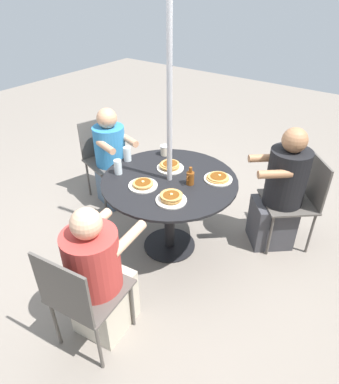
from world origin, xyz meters
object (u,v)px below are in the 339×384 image
(coffee_cup, at_px, (165,150))
(pancake_plate_b, at_px, (218,178))
(syrup_bottle, at_px, (190,178))
(drinking_glass_a, at_px, (118,167))
(patio_table, at_px, (170,193))
(diner_south, at_px, (280,195))
(diner_north, at_px, (112,162))
(pancake_plate_d, at_px, (143,184))
(diner_east, at_px, (99,279))
(pancake_plate_a, at_px, (170,166))
(patio_chair_north, at_px, (104,154))
(drinking_glass_b, at_px, (127,154))
(patio_chair_south, at_px, (298,196))
(patio_chair_east, at_px, (81,294))
(pancake_plate_c, at_px, (171,198))

(coffee_cup, bearing_deg, pancake_plate_b, 80.74)
(syrup_bottle, height_order, drinking_glass_a, syrup_bottle)
(patio_table, distance_m, syrup_bottle, 0.28)
(diner_south, xyz_separation_m, pancake_plate_b, (0.42, -0.43, 0.23))
(diner_north, height_order, pancake_plate_d, diner_north)
(diner_east, xyz_separation_m, pancake_plate_a, (-1.15, -0.24, 0.28))
(pancake_plate_b, height_order, syrup_bottle, syrup_bottle)
(patio_chair_north, xyz_separation_m, drinking_glass_b, (0.27, 0.62, 0.30))
(diner_south, relative_size, pancake_plate_b, 4.89)
(diner_east, xyz_separation_m, pancake_plate_b, (-1.24, 0.21, 0.28))
(patio_chair_north, distance_m, patio_chair_south, 2.09)
(diner_north, bearing_deg, pancake_plate_b, 104.17)
(pancake_plate_d, bearing_deg, diner_east, 17.29)
(patio_chair_east, bearing_deg, pancake_plate_a, 93.61)
(patio_chair_east, xyz_separation_m, coffee_cup, (-1.52, -0.46, 0.28))
(pancake_plate_d, relative_size, drinking_glass_a, 1.87)
(pancake_plate_a, bearing_deg, coffee_cup, -133.20)
(patio_chair_south, xyz_separation_m, syrup_bottle, (0.73, -0.72, 0.29))
(diner_north, height_order, diner_east, diner_north)
(patio_chair_south, relative_size, pancake_plate_a, 3.67)
(syrup_bottle, bearing_deg, patio_chair_north, -101.96)
(patio_table, distance_m, pancake_plate_a, 0.25)
(pancake_plate_d, distance_m, coffee_cup, 0.60)
(diner_east, height_order, drinking_glass_b, diner_east)
(patio_table, height_order, patio_chair_south, patio_chair_south)
(patio_chair_north, distance_m, diner_east, 1.83)
(patio_chair_east, height_order, diner_east, diner_east)
(diner_north, xyz_separation_m, patio_chair_south, (-0.50, 1.87, 0.02))
(pancake_plate_c, xyz_separation_m, coffee_cup, (-0.60, -0.51, 0.02))
(patio_table, relative_size, patio_chair_east, 1.32)
(diner_north, height_order, pancake_plate_c, diner_north)
(patio_chair_south, height_order, drinking_glass_a, patio_chair_south)
(pancake_plate_b, distance_m, syrup_bottle, 0.26)
(patio_chair_north, distance_m, diner_north, 0.18)
(patio_chair_east, distance_m, drinking_glass_a, 1.18)
(patio_chair_north, distance_m, drinking_glass_a, 0.93)
(patio_chair_south, height_order, diner_south, diner_south)
(patio_chair_north, xyz_separation_m, pancake_plate_d, (0.54, 1.03, 0.25))
(diner_east, distance_m, diner_south, 1.77)
(pancake_plate_d, bearing_deg, patio_chair_east, 15.53)
(pancake_plate_b, xyz_separation_m, coffee_cup, (-0.11, -0.65, 0.03))
(patio_chair_south, xyz_separation_m, drinking_glass_a, (0.96, -1.32, 0.30))
(drinking_glass_b, bearing_deg, diner_east, 32.02)
(syrup_bottle, xyz_separation_m, drinking_glass_b, (-0.01, -0.71, 0.01))
(diner_north, relative_size, pancake_plate_c, 4.50)
(coffee_cup, bearing_deg, drinking_glass_a, -11.96)
(patio_chair_east, relative_size, drinking_glass_b, 6.61)
(patio_chair_east, relative_size, patio_chair_south, 1.00)
(diner_north, bearing_deg, diner_east, 56.63)
(pancake_plate_c, bearing_deg, pancake_plate_b, 164.44)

